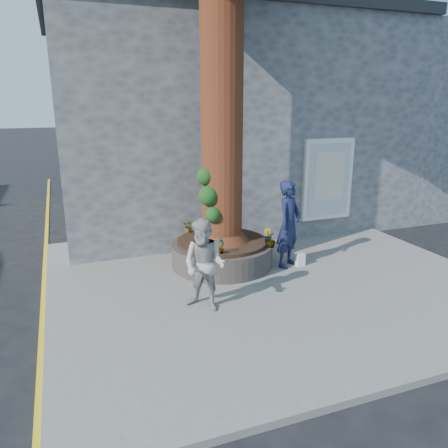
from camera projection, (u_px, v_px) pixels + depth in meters
name	position (u px, v px, depth m)	size (l,w,h in m)	color
ground	(219.00, 313.00, 8.06)	(120.00, 120.00, 0.00)	black
pavement	(268.00, 279.00, 9.45)	(9.00, 8.00, 0.12)	slate
yellow_line	(43.00, 317.00, 7.92)	(0.10, 30.00, 0.01)	yellow
stone_shop	(215.00, 119.00, 14.51)	(10.30, 8.30, 6.30)	#54565A
neighbour_shop	(405.00, 120.00, 17.27)	(6.00, 8.00, 6.00)	#54565A
planter	(222.00, 253.00, 10.01)	(2.30, 2.30, 0.60)	black
man	(289.00, 224.00, 9.78)	(0.72, 0.47, 1.98)	#151B3B
woman	(204.00, 265.00, 7.75)	(0.82, 0.64, 1.68)	#A09D99
shopping_bag	(300.00, 260.00, 9.99)	(0.20, 0.12, 0.28)	white
plant_a	(221.00, 246.00, 9.00)	(0.18, 0.12, 0.34)	gray
plant_b	(267.00, 236.00, 9.64)	(0.19, 0.18, 0.34)	gray
plant_c	(271.00, 240.00, 9.39)	(0.19, 0.19, 0.34)	gray
plant_d	(189.00, 226.00, 10.47)	(0.27, 0.24, 0.30)	gray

